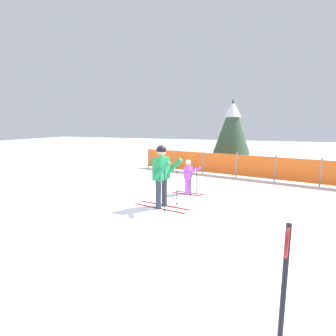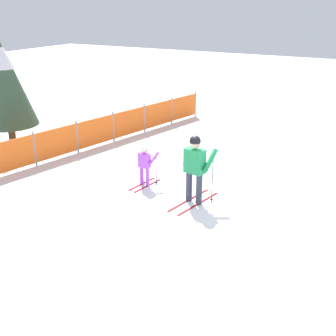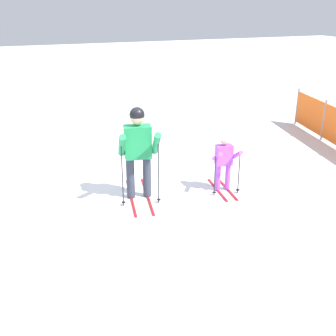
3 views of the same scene
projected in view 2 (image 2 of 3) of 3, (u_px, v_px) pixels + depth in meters
name	position (u px, v px, depth m)	size (l,w,h in m)	color
ground_plane	(199.00, 205.00, 9.96)	(60.00, 60.00, 0.00)	white
skier_adult	(195.00, 163.00, 9.77)	(1.62, 0.78, 1.67)	maroon
skier_child	(145.00, 162.00, 10.83)	(1.06, 0.53, 1.10)	maroon
safety_fence	(96.00, 132.00, 13.79)	(10.49, 2.34, 1.04)	gray
conifer_far	(5.00, 82.00, 13.30)	(1.85, 1.85, 3.43)	#4C3823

